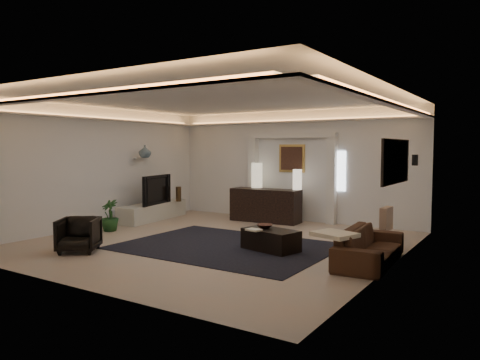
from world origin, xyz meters
The scene contains 33 objects.
floor centered at (0.00, 0.00, 0.00)m, with size 7.00×7.00×0.00m, color gray.
ceiling centered at (0.00, 0.00, 2.90)m, with size 7.00×7.00×0.00m, color white.
wall_back centered at (0.00, 3.50, 1.45)m, with size 7.00×7.00×0.00m, color white.
wall_front centered at (0.00, -3.50, 1.45)m, with size 7.00×7.00×0.00m, color white.
wall_left centered at (-3.50, 0.00, 1.45)m, with size 7.00×7.00×0.00m, color white.
wall_right centered at (3.50, 0.00, 1.45)m, with size 7.00×7.00×0.00m, color white.
cove_soffit centered at (0.00, 0.00, 2.62)m, with size 7.00×7.00×0.04m, color silver.
daylight_slit centered at (1.35, 3.48, 1.35)m, with size 0.25×0.03×1.00m, color white.
area_rug centered at (0.40, -0.20, 0.01)m, with size 4.00×3.00×0.01m, color black.
pilaster_left centered at (-1.15, 3.40, 1.10)m, with size 0.22×0.20×2.20m, color silver.
pilaster_right centered at (1.15, 3.40, 1.10)m, with size 0.22×0.20×2.20m, color silver.
alcove_header centered at (0.00, 3.40, 2.25)m, with size 2.52×0.20×0.12m, color silver.
painting_frame centered at (0.00, 3.47, 1.65)m, with size 0.74×0.04×0.74m, color tan.
painting_canvas centered at (0.00, 3.44, 1.65)m, with size 0.62×0.02×0.62m, color #4C2D1E.
art_panel_frame centered at (3.47, 0.30, 1.70)m, with size 0.04×1.64×0.74m, color black.
art_panel_gold centered at (3.44, 0.30, 1.70)m, with size 0.02×1.50×0.62m, color tan.
wall_sconce centered at (3.38, 2.20, 1.68)m, with size 0.12×0.12×0.22m, color black.
wall_niche centered at (-3.44, 1.40, 1.65)m, with size 0.10×0.55×0.04m, color silver.
console centered at (-0.45, 2.84, 0.40)m, with size 1.84×0.57×0.92m, color black.
lamp_left centered at (-0.88, 3.13, 1.09)m, with size 0.30×0.30×0.66m, color beige.
lamp_right centered at (0.33, 3.13, 1.09)m, with size 0.23×0.23×0.52m, color #FFECCF.
media_ledge centered at (-3.15, 1.49, 0.23)m, with size 0.59×2.37×0.44m, color beige.
tv centered at (-3.01, 1.34, 0.83)m, with size 0.17×1.33×0.77m, color black.
figurine centered at (-2.85, 2.20, 0.64)m, with size 0.15×0.15×0.41m, color #48331C.
ginger_jar centered at (-3.15, 1.22, 1.84)m, with size 0.32×0.32×0.33m, color #42555E.
plant centered at (-2.82, -0.29, 0.36)m, with size 0.41×0.41×0.73m, color #1B431B.
sofa centered at (3.15, 0.00, 0.29)m, with size 0.78×1.99×0.58m, color #381D13.
throw_blanket centered at (2.77, -0.62, 0.55)m, with size 0.63×0.51×0.07m, color beige.
throw_pillow centered at (3.03, 1.46, 0.55)m, with size 0.14×0.45×0.45m, color #9A7C65.
coffee_table centered at (1.30, -0.05, 0.20)m, with size 1.04×0.57×0.39m, color black.
bowl centered at (1.13, 0.01, 0.45)m, with size 0.31×0.31×0.08m, color #3F2117.
magazine centered at (1.10, -0.33, 0.42)m, with size 0.27×0.20×0.03m, color beige.
armchair centered at (-1.63, -2.07, 0.32)m, with size 0.69×0.71×0.64m, color black.
Camera 1 is at (5.37, -7.47, 1.92)m, focal length 34.11 mm.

